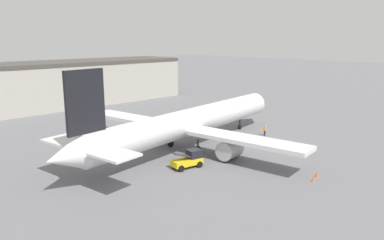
# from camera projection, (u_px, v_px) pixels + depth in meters

# --- Properties ---
(ground_plane) EXTENTS (400.00, 400.00, 0.00)m
(ground_plane) POSITION_uv_depth(u_px,v_px,m) (192.00, 147.00, 50.87)
(ground_plane) COLOR slate
(terminal_building) EXTENTS (71.11, 13.75, 9.57)m
(terminal_building) POSITION_uv_depth(u_px,v_px,m) (26.00, 87.00, 75.78)
(terminal_building) COLOR #ADA89E
(terminal_building) RESTS_ON ground_plane
(airplane) EXTENTS (41.92, 34.11, 11.59)m
(airplane) POSITION_uv_depth(u_px,v_px,m) (187.00, 123.00, 49.34)
(airplane) COLOR silver
(airplane) RESTS_ON ground_plane
(ground_crew_worker) EXTENTS (0.35, 0.35, 1.61)m
(ground_crew_worker) POSITION_uv_depth(u_px,v_px,m) (265.00, 130.00, 56.50)
(ground_crew_worker) COLOR #1E2338
(ground_crew_worker) RESTS_ON ground_plane
(baggage_tug) EXTENTS (3.64, 3.19, 2.04)m
(baggage_tug) POSITION_uv_depth(u_px,v_px,m) (232.00, 145.00, 48.21)
(baggage_tug) COLOR #B2B2B7
(baggage_tug) RESTS_ON ground_plane
(belt_loader_truck) EXTENTS (3.80, 2.31, 2.05)m
(belt_loader_truck) POSITION_uv_depth(u_px,v_px,m) (189.00, 159.00, 42.63)
(belt_loader_truck) COLOR yellow
(belt_loader_truck) RESTS_ON ground_plane
(safety_cone_near) EXTENTS (0.36, 0.36, 0.55)m
(safety_cone_near) POSITION_uv_depth(u_px,v_px,m) (313.00, 179.00, 38.53)
(safety_cone_near) COLOR #EF590F
(safety_cone_near) RESTS_ON ground_plane
(safety_cone_far) EXTENTS (0.36, 0.36, 0.55)m
(safety_cone_far) POSITION_uv_depth(u_px,v_px,m) (317.00, 174.00, 39.86)
(safety_cone_far) COLOR #EF590F
(safety_cone_far) RESTS_ON ground_plane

